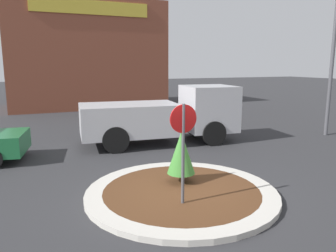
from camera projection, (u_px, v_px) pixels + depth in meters
name	position (u px, v px, depth m)	size (l,w,h in m)	color
ground_plane	(181.00, 195.00, 7.99)	(120.00, 120.00, 0.00)	#2D2D30
traffic_island	(181.00, 192.00, 7.97)	(4.65, 4.65, 0.13)	#BCB7AD
stop_sign	(183.00, 139.00, 6.95)	(0.61, 0.07, 2.33)	#4C4C51
island_shrub	(181.00, 153.00, 8.35)	(0.72, 0.72, 1.33)	brown
utility_truck	(165.00, 115.00, 13.07)	(6.35, 2.73, 2.27)	#B2B2B7
storefront_building	(86.00, 55.00, 24.57)	(10.94, 6.07, 7.59)	brown
light_pole	(333.00, 50.00, 14.07)	(0.70, 0.30, 6.35)	#4C4C51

